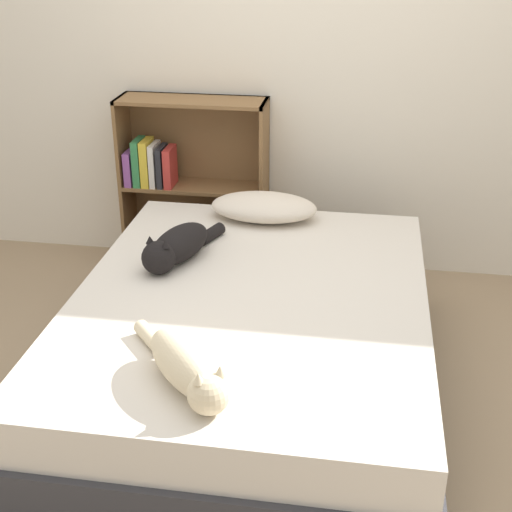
# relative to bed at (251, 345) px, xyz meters

# --- Properties ---
(ground_plane) EXTENTS (8.00, 8.00, 0.00)m
(ground_plane) POSITION_rel_bed_xyz_m (0.00, 0.00, -0.24)
(ground_plane) COLOR #997F60
(wall_back) EXTENTS (8.00, 0.06, 2.50)m
(wall_back) POSITION_rel_bed_xyz_m (0.00, 1.37, 1.01)
(wall_back) COLOR silver
(wall_back) RESTS_ON ground_plane
(bed) EXTENTS (1.47, 1.92, 0.50)m
(bed) POSITION_rel_bed_xyz_m (0.00, 0.00, 0.00)
(bed) COLOR #333338
(bed) RESTS_ON ground_plane
(pillow) EXTENTS (0.53, 0.30, 0.13)m
(pillow) POSITION_rel_bed_xyz_m (-0.06, 0.78, 0.32)
(pillow) COLOR beige
(pillow) RESTS_ON bed
(cat_light) EXTENTS (0.45, 0.50, 0.16)m
(cat_light) POSITION_rel_bed_xyz_m (-0.09, -0.66, 0.33)
(cat_light) COLOR beige
(cat_light) RESTS_ON bed
(cat_dark) EXTENTS (0.29, 0.54, 0.17)m
(cat_dark) POSITION_rel_bed_xyz_m (-0.37, 0.23, 0.33)
(cat_dark) COLOR black
(cat_dark) RESTS_ON bed
(bookshelf) EXTENTS (0.82, 0.26, 0.99)m
(bookshelf) POSITION_rel_bed_xyz_m (-0.56, 1.23, 0.27)
(bookshelf) COLOR brown
(bookshelf) RESTS_ON ground_plane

